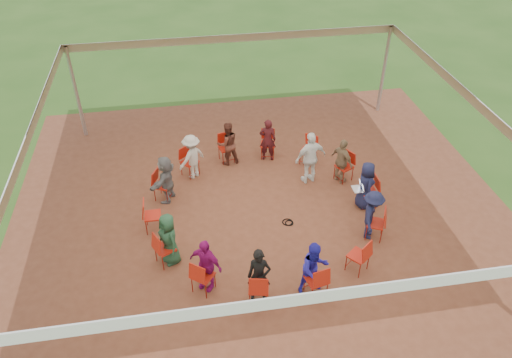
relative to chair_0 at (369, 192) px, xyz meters
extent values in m
plane|color=#2C5219|center=(-2.81, -0.01, -0.45)|extent=(80.00, 80.00, 0.00)
plane|color=brown|center=(-2.81, -0.01, -0.44)|extent=(13.00, 13.00, 0.00)
cylinder|color=#B2B2B7|center=(-7.81, 4.99, 1.05)|extent=(0.12, 0.12, 3.00)
cylinder|color=#B2B2B7|center=(2.19, 4.99, 1.05)|extent=(0.12, 0.12, 3.00)
plane|color=white|center=(-2.81, -0.01, 2.55)|extent=(10.30, 10.30, 0.00)
cube|color=white|center=(-2.81, -5.16, 2.43)|extent=(10.30, 0.03, 0.24)
cube|color=white|center=(-2.81, 5.14, 2.43)|extent=(10.30, 0.03, 0.24)
cube|color=white|center=(-7.96, -0.01, 2.43)|extent=(0.03, 10.30, 0.24)
cube|color=white|center=(2.34, -0.01, 2.43)|extent=(0.03, 10.30, 0.24)
imported|color=#171B3B|center=(-0.12, 0.00, 0.23)|extent=(0.37, 0.67, 1.36)
imported|color=#8F7553|center=(-0.39, 1.17, 0.23)|extent=(0.71, 0.89, 1.36)
imported|color=#3E1114|center=(-2.22, 2.61, 0.23)|extent=(0.55, 0.42, 1.36)
imported|color=#592D21|center=(-3.42, 2.61, 0.23)|extent=(0.73, 0.52, 1.36)
imported|color=beige|center=(-4.50, 2.08, 0.23)|extent=(0.96, 0.89, 1.36)
imported|color=slate|center=(-5.24, 1.14, 0.23)|extent=(0.97, 1.34, 1.36)
imported|color=#21492E|center=(-5.23, -1.19, 0.23)|extent=(0.62, 0.76, 1.36)
imported|color=#9B136E|center=(-4.48, -2.12, 0.23)|extent=(0.88, 0.81, 1.36)
imported|color=black|center=(-3.40, -2.64, 0.23)|extent=(0.55, 0.42, 1.36)
imported|color=#2521B0|center=(-2.20, -2.63, 0.23)|extent=(0.73, 0.52, 1.36)
imported|color=#171B3B|center=(-0.38, -1.17, 0.23)|extent=(0.77, 0.98, 1.36)
imported|color=white|center=(-1.26, 1.32, 0.35)|extent=(1.01, 0.69, 1.58)
torus|color=black|center=(-2.25, -0.34, -0.43)|extent=(0.35, 0.35, 0.03)
torus|color=black|center=(-2.21, -0.38, -0.43)|extent=(0.28, 0.28, 0.03)
cube|color=#B7B7BC|center=(-0.34, 0.00, 0.13)|extent=(0.23, 0.34, 0.02)
cube|color=#B7B7BC|center=(-0.22, 0.00, 0.25)|extent=(0.07, 0.34, 0.22)
cube|color=#CCE0FF|center=(-0.23, 0.00, 0.25)|extent=(0.05, 0.30, 0.18)
camera|label=1|loc=(-4.66, -9.71, 8.07)|focal=35.00mm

